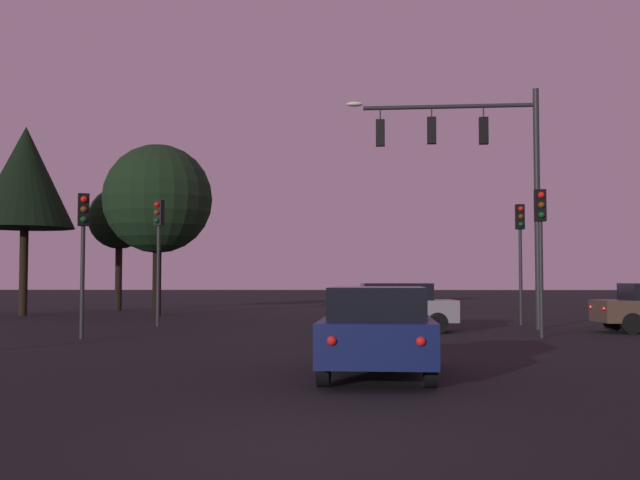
% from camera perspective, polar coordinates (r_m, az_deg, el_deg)
% --- Properties ---
extents(ground_plane, '(168.00, 168.00, 0.00)m').
position_cam_1_polar(ground_plane, '(32.23, 1.08, -5.80)').
color(ground_plane, black).
rests_on(ground_plane, ground).
extents(traffic_signal_mast_arm, '(6.40, 0.65, 7.97)m').
position_cam_1_polar(traffic_signal_mast_arm, '(26.62, 11.53, 5.70)').
color(traffic_signal_mast_arm, '#232326').
rests_on(traffic_signal_mast_arm, ground).
extents(traffic_light_corner_left, '(0.37, 0.39, 4.02)m').
position_cam_1_polar(traffic_light_corner_left, '(22.54, -16.93, 0.33)').
color(traffic_light_corner_left, '#232326').
rests_on(traffic_light_corner_left, ground).
extents(traffic_light_corner_right, '(0.31, 0.35, 4.34)m').
position_cam_1_polar(traffic_light_corner_right, '(28.90, 14.43, 0.04)').
color(traffic_light_corner_right, '#232326').
rests_on(traffic_light_corner_right, ground).
extents(traffic_light_median, '(0.30, 0.35, 4.18)m').
position_cam_1_polar(traffic_light_median, '(22.81, 15.83, 0.54)').
color(traffic_light_median, '#232326').
rests_on(traffic_light_median, ground).
extents(traffic_light_far_side, '(0.36, 0.38, 4.41)m').
position_cam_1_polar(traffic_light_far_side, '(27.79, -11.73, 0.23)').
color(traffic_light_far_side, '#232326').
rests_on(traffic_light_far_side, ground).
extents(car_nearside_lane, '(2.05, 4.49, 1.52)m').
position_cam_1_polar(car_nearside_lane, '(13.50, 4.21, -6.51)').
color(car_nearside_lane, '#0F1947').
rests_on(car_nearside_lane, ground).
extents(car_crossing_right, '(4.11, 2.05, 1.52)m').
position_cam_1_polar(car_crossing_right, '(24.59, 5.33, -4.86)').
color(car_crossing_right, gray).
rests_on(car_crossing_right, ground).
extents(tree_behind_sign, '(4.95, 4.95, 7.78)m').
position_cam_1_polar(tree_behind_sign, '(36.27, -11.78, 2.95)').
color(tree_behind_sign, black).
rests_on(tree_behind_sign, ground).
extents(tree_left_far, '(4.44, 4.44, 8.63)m').
position_cam_1_polar(tree_left_far, '(38.11, -20.74, 4.28)').
color(tree_left_far, black).
rests_on(tree_left_far, ground).
extents(tree_center_horizon, '(3.26, 3.26, 6.49)m').
position_cam_1_polar(tree_center_horizon, '(42.46, -14.46, 1.51)').
color(tree_center_horizon, black).
rests_on(tree_center_horizon, ground).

